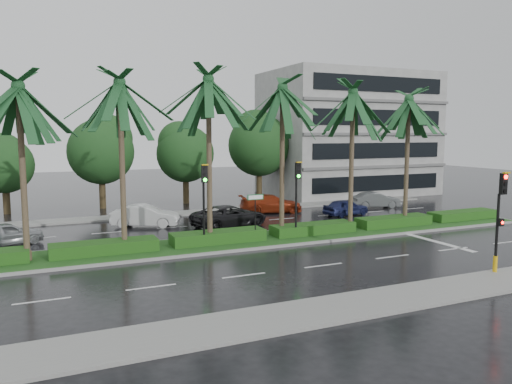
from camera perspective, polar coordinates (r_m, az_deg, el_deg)
name	(u,v)px	position (r m, az deg, el deg)	size (l,w,h in m)	color
ground	(275,244)	(27.77, 2.23, -5.92)	(120.00, 120.00, 0.00)	black
near_sidewalk	(398,298)	(19.49, 15.97, -11.56)	(40.00, 2.40, 0.12)	gray
far_sidewalk	(206,212)	(38.69, -5.70, -2.25)	(40.00, 2.00, 0.12)	gray
median	(268,239)	(28.64, 1.34, -5.37)	(36.00, 4.00, 0.15)	gray
hedge	(268,232)	(28.56, 1.34, -4.64)	(35.20, 1.40, 0.60)	#1F4212
lane_markings	(326,240)	(28.87, 8.04, -5.49)	(34.00, 13.06, 0.01)	silver
palm_row	(247,100)	(27.55, -1.02, 10.42)	(26.30, 4.20, 9.55)	#403724
signal_near	(500,218)	(23.68, 26.07, -2.67)	(0.34, 0.45, 4.36)	black
signal_median_left	(204,193)	(26.03, -5.94, -0.11)	(0.34, 0.42, 4.36)	black
signal_median_right	(297,188)	(28.23, 4.72, 0.44)	(0.34, 0.42, 4.36)	black
street_sign	(255,206)	(27.39, -0.07, -1.58)	(0.95, 0.09, 2.60)	black
bg_trees	(194,149)	(43.81, -7.05, 4.94)	(32.39, 5.70, 8.24)	#3B301B
building	(347,134)	(51.29, 10.41, 6.55)	(16.00, 10.00, 12.00)	gray
car_silver	(6,234)	(30.41, -26.66, -4.30)	(3.78, 1.52, 1.29)	#9B9EA2
car_white	(145,216)	(33.39, -12.52, -2.68)	(4.34, 1.51, 1.43)	silver
car_darkgrey	(230,216)	(32.58, -3.03, -2.75)	(5.15, 2.38, 1.43)	black
car_red	(271,204)	(38.30, 1.71, -1.34)	(4.81, 1.95, 1.39)	maroon
car_blue	(346,207)	(37.59, 10.23, -1.73)	(3.61, 1.45, 1.23)	navy
car_grey	(376,200)	(42.02, 13.56, -0.89)	(3.89, 1.36, 1.28)	#535658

